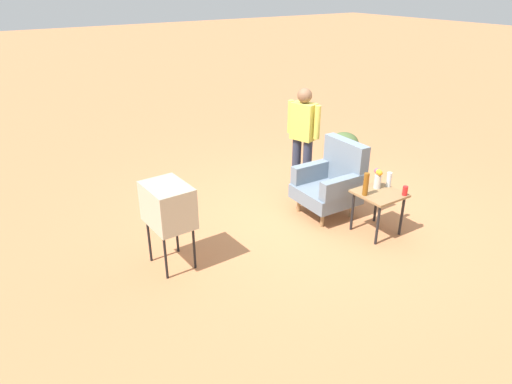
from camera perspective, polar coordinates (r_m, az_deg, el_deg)
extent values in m
plane|color=#C17A4C|center=(6.74, 7.34, -2.55)|extent=(60.00, 60.00, 0.00)
cylinder|color=#937047|center=(6.71, 5.34, -1.54)|extent=(0.05, 0.05, 0.22)
cylinder|color=#937047|center=(6.34, 8.22, -3.36)|extent=(0.05, 0.05, 0.22)
cylinder|color=#937047|center=(7.01, 8.82, -0.50)|extent=(0.05, 0.05, 0.22)
cylinder|color=#937047|center=(6.67, 11.75, -2.17)|extent=(0.05, 0.05, 0.22)
cube|color=slate|center=(6.59, 8.65, -0.23)|extent=(0.78, 0.78, 0.20)
cube|color=slate|center=(6.62, 11.01, 3.69)|extent=(0.76, 0.18, 0.64)
cube|color=slate|center=(6.72, 7.03, 2.54)|extent=(0.16, 0.69, 0.26)
cube|color=slate|center=(6.28, 10.65, 0.61)|extent=(0.16, 0.69, 0.26)
cylinder|color=black|center=(6.26, 11.89, -2.36)|extent=(0.04, 0.04, 0.56)
cylinder|color=black|center=(5.99, 14.87, -3.98)|extent=(0.04, 0.04, 0.56)
cylinder|color=black|center=(6.56, 14.69, -1.33)|extent=(0.04, 0.04, 0.56)
cylinder|color=black|center=(6.31, 17.64, -2.83)|extent=(0.04, 0.04, 0.56)
cube|color=#937047|center=(6.15, 15.07, -0.18)|extent=(0.56, 0.56, 0.03)
cylinder|color=black|center=(5.39, -7.69, -6.85)|extent=(0.03, 0.03, 0.55)
cylinder|color=black|center=(5.73, -9.81, -4.92)|extent=(0.03, 0.03, 0.55)
cylinder|color=black|center=(5.26, -11.16, -8.00)|extent=(0.03, 0.03, 0.55)
cylinder|color=black|center=(5.61, -13.10, -5.94)|extent=(0.03, 0.03, 0.55)
cube|color=#BCB299|center=(5.25, -10.89, -1.59)|extent=(0.62, 0.46, 0.48)
cube|color=#383D3F|center=(5.33, -8.72, -0.97)|extent=(0.42, 0.03, 0.34)
cylinder|color=#2D3347|center=(7.31, 5.03, 3.53)|extent=(0.14, 0.14, 0.86)
cylinder|color=#2D3347|center=(7.21, 6.34, 3.15)|extent=(0.14, 0.14, 0.86)
cube|color=#D6C64C|center=(7.02, 5.93, 8.72)|extent=(0.41, 0.32, 0.56)
cylinder|color=#D6C64C|center=(7.15, 4.31, 9.30)|extent=(0.09, 0.09, 0.50)
cylinder|color=#D6C64C|center=(6.89, 7.61, 8.56)|extent=(0.09, 0.09, 0.50)
sphere|color=brown|center=(6.93, 6.07, 11.82)|extent=(0.22, 0.22, 0.22)
cylinder|color=silver|center=(6.31, 16.18, 1.49)|extent=(0.06, 0.06, 0.20)
cylinder|color=red|center=(6.13, 18.02, 0.15)|extent=(0.07, 0.07, 0.12)
cylinder|color=brown|center=(5.96, 13.48, 0.95)|extent=(0.07, 0.07, 0.30)
cylinder|color=silver|center=(6.22, 14.85, 1.24)|extent=(0.09, 0.09, 0.18)
sphere|color=yellow|center=(6.17, 14.99, 2.43)|extent=(0.07, 0.07, 0.07)
sphere|color=#E04C66|center=(6.20, 14.78, 2.57)|extent=(0.07, 0.07, 0.07)
sphere|color=orange|center=(6.14, 15.13, 2.29)|extent=(0.07, 0.07, 0.07)
ellipsoid|color=#516B38|center=(9.00, 10.88, 5.93)|extent=(0.56, 0.56, 0.43)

